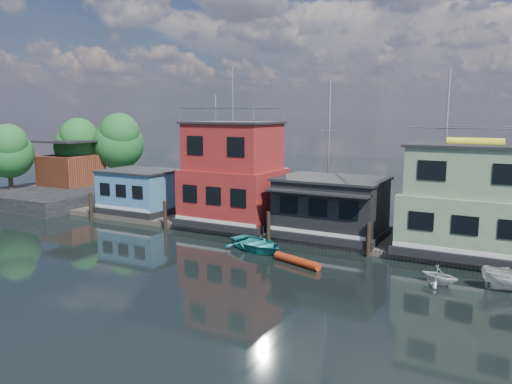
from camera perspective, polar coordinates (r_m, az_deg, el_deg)
The scene contains 12 objects.
ground at distance 25.14m, azimuth -0.13°, elevation -11.70°, with size 160.00×160.00×0.00m, color black.
dock at distance 35.60m, azimuth 9.26°, elevation -5.24°, with size 48.00×5.00×0.40m, color #595147.
houseboat_blue at distance 44.37m, azimuth -13.14°, elevation 0.10°, with size 6.40×4.90×3.66m.
houseboat_red at distance 38.47m, azimuth -2.62°, elevation 1.85°, with size 7.40×5.90×11.86m.
houseboat_dark at distance 35.27m, azimuth 8.57°, elevation -1.67°, with size 7.40×6.10×4.06m.
houseboat_green at distance 33.16m, azimuth 23.38°, elevation -1.01°, with size 8.40×5.90×7.03m.
pilings at distance 32.94m, azimuth 7.11°, elevation -4.74°, with size 42.28×0.28×2.20m.
background_masts at distance 39.30m, azimuth 18.97°, elevation 3.64°, with size 36.40×0.16×12.00m.
shore at distance 55.88m, azimuth -20.29°, elevation 3.01°, with size 12.40×15.72×8.24m.
dinghy_teal at distance 32.75m, azimuth 0.10°, elevation -5.93°, with size 3.12×4.36×0.90m, color teal.
dinghy_white at distance 28.08m, azimuth 20.19°, elevation -8.90°, with size 1.71×1.98×1.04m, color silver.
red_kayak at distance 29.87m, azimuth 4.68°, elevation -7.84°, with size 0.49×0.49×3.36m, color #AA3012.
Camera 1 is at (11.34, -20.61, 8.89)m, focal length 35.00 mm.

